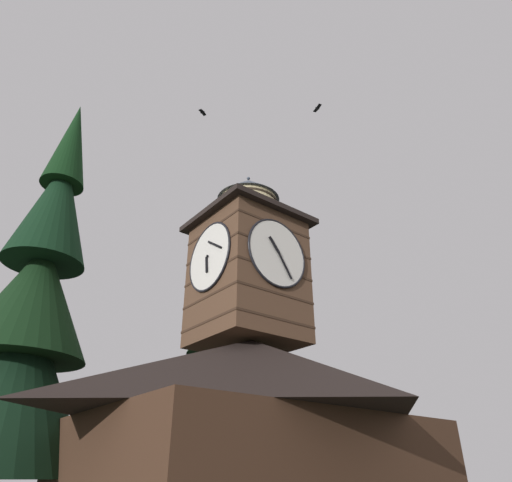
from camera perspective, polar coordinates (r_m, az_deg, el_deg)
The scene contains 7 objects.
building_main at distance 17.72m, azimuth -0.63°, elevation -22.41°, with size 12.07×9.96×6.64m.
clock_tower at distance 20.46m, azimuth -1.06°, elevation -2.95°, with size 4.70×4.70×8.52m.
pine_tree_behind at distance 23.96m, azimuth -3.01°, elevation -14.47°, with size 7.20×7.20×17.74m.
pine_tree_aside at distance 20.23m, azimuth -26.54°, elevation -8.79°, with size 6.17×6.17×18.60m.
moon at distance 52.31m, azimuth -1.14°, elevation -14.53°, with size 2.29×2.29×2.29m.
flying_bird_high at distance 27.00m, azimuth -6.73°, elevation 15.74°, with size 0.57×0.40×0.15m.
flying_bird_low at distance 24.33m, azimuth 7.69°, elevation 16.16°, with size 0.30×0.62×0.13m.
Camera 1 is at (10.30, 11.36, 1.77)m, focal length 31.92 mm.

